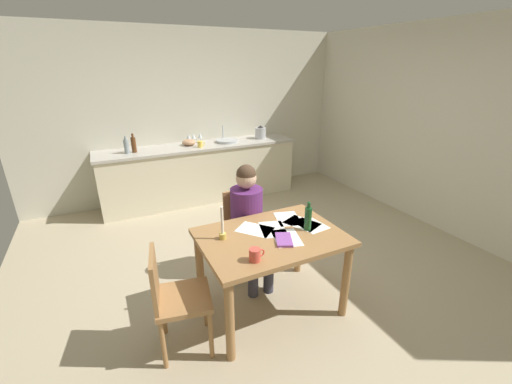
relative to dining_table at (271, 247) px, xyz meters
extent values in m
cube|color=tan|center=(0.23, 0.53, -0.65)|extent=(5.20, 5.20, 0.04)
cube|color=beige|center=(0.23, 3.13, 0.67)|extent=(5.20, 0.12, 2.60)
cube|color=beige|center=(2.83, 0.53, 0.67)|extent=(0.12, 5.20, 2.60)
cube|color=beige|center=(0.23, 2.77, -0.20)|extent=(3.05, 0.60, 0.86)
cube|color=#B7B2A8|center=(0.23, 2.77, 0.25)|extent=(3.09, 0.64, 0.04)
cube|color=#9E7042|center=(0.00, 0.00, 0.10)|extent=(1.19, 0.85, 0.04)
cylinder|color=#9E7042|center=(-0.53, -0.37, -0.28)|extent=(0.07, 0.07, 0.71)
cylinder|color=#9E7042|center=(0.53, -0.37, -0.28)|extent=(0.07, 0.07, 0.71)
cylinder|color=#9E7042|center=(-0.53, 0.37, -0.28)|extent=(0.07, 0.07, 0.71)
cylinder|color=#9E7042|center=(0.53, 0.37, -0.28)|extent=(0.07, 0.07, 0.71)
cube|color=#9E7042|center=(0.04, 0.61, -0.18)|extent=(0.43, 0.43, 0.04)
cube|color=#9E7042|center=(0.05, 0.79, 0.03)|extent=(0.36, 0.06, 0.40)
cylinder|color=#9E7042|center=(-0.14, 0.45, -0.41)|extent=(0.04, 0.04, 0.44)
cylinder|color=#9E7042|center=(0.20, 0.42, -0.41)|extent=(0.04, 0.04, 0.44)
cylinder|color=#9E7042|center=(-0.12, 0.79, -0.41)|extent=(0.04, 0.04, 0.44)
cylinder|color=#9E7042|center=(0.22, 0.76, -0.41)|extent=(0.04, 0.04, 0.44)
cylinder|color=#592666|center=(0.04, 0.59, 0.07)|extent=(0.34, 0.34, 0.50)
sphere|color=#D8AD8C|center=(0.04, 0.59, 0.43)|extent=(0.20, 0.20, 0.20)
sphere|color=#473323|center=(0.04, 0.59, 0.47)|extent=(0.19, 0.19, 0.19)
cylinder|color=#383847|center=(-0.06, 0.40, -0.18)|extent=(0.16, 0.39, 0.13)
cylinder|color=#383847|center=(-0.07, 0.21, -0.41)|extent=(0.10, 0.10, 0.45)
cylinder|color=#383847|center=(0.10, 0.39, -0.18)|extent=(0.16, 0.39, 0.13)
cylinder|color=#383847|center=(0.09, 0.20, -0.41)|extent=(0.10, 0.10, 0.45)
cube|color=#9E7042|center=(-0.79, -0.09, -0.18)|extent=(0.47, 0.47, 0.04)
cube|color=#9E7042|center=(-0.97, -0.06, 0.03)|extent=(0.10, 0.36, 0.40)
cylinder|color=#9E7042|center=(-0.66, -0.29, -0.41)|extent=(0.04, 0.04, 0.44)
cylinder|color=#9E7042|center=(-0.59, 0.04, -0.41)|extent=(0.04, 0.04, 0.44)
cylinder|color=#9E7042|center=(-0.99, -0.23, -0.41)|extent=(0.04, 0.04, 0.44)
cylinder|color=#9E7042|center=(-0.93, 0.11, -0.41)|extent=(0.04, 0.04, 0.44)
cylinder|color=#D84C3F|center=(-0.29, -0.28, 0.16)|extent=(0.08, 0.08, 0.10)
torus|color=#D84C3F|center=(-0.24, -0.28, 0.17)|extent=(0.07, 0.01, 0.07)
cylinder|color=gold|center=(-0.39, 0.12, 0.14)|extent=(0.06, 0.06, 0.05)
cylinder|color=white|center=(-0.39, 0.12, 0.28)|extent=(0.02, 0.02, 0.24)
cube|color=purple|center=(0.05, -0.13, 0.13)|extent=(0.20, 0.25, 0.02)
cube|color=white|center=(0.09, -0.09, 0.12)|extent=(0.28, 0.34, 0.00)
cube|color=white|center=(0.06, 0.09, 0.12)|extent=(0.28, 0.34, 0.00)
cube|color=white|center=(-0.08, 0.15, 0.12)|extent=(0.35, 0.36, 0.00)
cube|color=white|center=(0.41, 0.01, 0.12)|extent=(0.24, 0.32, 0.00)
cube|color=white|center=(0.35, 0.07, 0.12)|extent=(0.31, 0.36, 0.00)
cube|color=white|center=(0.29, 0.20, 0.12)|extent=(0.28, 0.34, 0.00)
cylinder|color=#194C23|center=(0.33, -0.05, 0.22)|extent=(0.06, 0.06, 0.21)
cylinder|color=#194C23|center=(0.33, -0.05, 0.35)|extent=(0.03, 0.03, 0.05)
cylinder|color=#B2B7BC|center=(0.69, 2.77, 0.29)|extent=(0.36, 0.36, 0.04)
cylinder|color=silver|center=(0.69, 2.93, 0.39)|extent=(0.02, 0.02, 0.24)
cylinder|color=#8C999E|center=(-0.84, 2.72, 0.37)|extent=(0.07, 0.07, 0.19)
cylinder|color=#8C999E|center=(-0.84, 2.72, 0.49)|extent=(0.03, 0.03, 0.05)
cylinder|color=#593319|center=(-0.74, 2.74, 0.38)|extent=(0.07, 0.07, 0.22)
cylinder|color=#593319|center=(-0.74, 2.74, 0.51)|extent=(0.03, 0.03, 0.05)
ellipsoid|color=tan|center=(0.08, 2.82, 0.32)|extent=(0.21, 0.21, 0.09)
cylinder|color=#B7BABF|center=(1.30, 2.77, 0.36)|extent=(0.18, 0.18, 0.18)
cone|color=#262628|center=(1.30, 2.77, 0.47)|extent=(0.11, 0.11, 0.04)
cylinder|color=silver|center=(0.29, 2.92, 0.27)|extent=(0.06, 0.06, 0.00)
cylinder|color=silver|center=(0.29, 2.92, 0.31)|extent=(0.01, 0.01, 0.07)
cone|color=silver|center=(0.29, 2.92, 0.38)|extent=(0.07, 0.07, 0.08)
cylinder|color=silver|center=(0.19, 2.92, 0.27)|extent=(0.06, 0.06, 0.00)
cylinder|color=silver|center=(0.19, 2.92, 0.31)|extent=(0.01, 0.01, 0.07)
cone|color=silver|center=(0.19, 2.92, 0.38)|extent=(0.07, 0.07, 0.08)
cylinder|color=silver|center=(0.11, 2.92, 0.27)|extent=(0.06, 0.06, 0.00)
cylinder|color=silver|center=(0.11, 2.92, 0.31)|extent=(0.01, 0.01, 0.07)
cone|color=silver|center=(0.11, 2.92, 0.38)|extent=(0.07, 0.07, 0.08)
cylinder|color=#F2CC4C|center=(0.20, 2.62, 0.32)|extent=(0.08, 0.08, 0.09)
torus|color=#F2CC4C|center=(0.24, 2.62, 0.32)|extent=(0.06, 0.01, 0.06)
camera|label=1|loc=(-1.16, -2.08, 1.45)|focal=22.73mm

